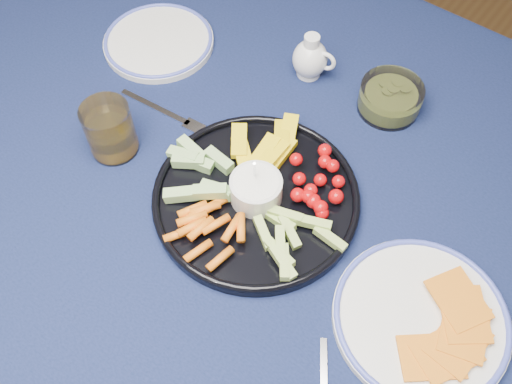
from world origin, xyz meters
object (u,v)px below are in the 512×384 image
Objects in this scene: crudite_platter at (255,195)px; pickle_bowl at (390,99)px; creamer_pitcher at (311,59)px; side_plate_extra at (159,41)px; dining_table at (266,185)px; juice_tumbler at (111,132)px; cheese_plate at (422,317)px.

pickle_bowl is at bearing 77.25° from crudite_platter.
creamer_pitcher is 0.31m from side_plate_extra.
pickle_bowl reaches higher than side_plate_extra.
creamer_pitcher is at bearing 104.80° from dining_table.
dining_table is at bearing -115.85° from pickle_bowl.
juice_tumbler is 0.45× the size of side_plate_extra.
pickle_bowl is 1.16× the size of juice_tumbler.
dining_table is 7.68× the size of side_plate_extra.
dining_table is 4.97× the size of crudite_platter.
cheese_plate is 0.57m from juice_tumbler.
side_plate_extra is (-0.45, -0.13, -0.01)m from pickle_bowl.
side_plate_extra is (-0.34, 0.09, 0.10)m from dining_table.
juice_tumbler is at bearing -64.00° from side_plate_extra.
crudite_platter reaches higher than creamer_pitcher.
creamer_pitcher is 0.81× the size of pickle_bowl.
dining_table is 17.11× the size of juice_tumbler.
crudite_platter is 0.32m from pickle_bowl.
crudite_platter is 1.33× the size of cheese_plate.
cheese_plate is at bearing -37.47° from creamer_pitcher.
crudite_platter reaches higher than pickle_bowl.
crudite_platter is (0.04, -0.09, 0.11)m from dining_table.
pickle_bowl is 0.46m from side_plate_extra.
cheese_plate is at bearing -16.38° from dining_table.
pickle_bowl is 0.52× the size of side_plate_extra.
side_plate_extra is (-0.12, 0.24, -0.03)m from juice_tumbler.
crudite_platter reaches higher than cheese_plate.
dining_table is 0.29m from juice_tumbler.
dining_table is at bearing -75.20° from creamer_pitcher.
crudite_platter is at bearing 176.82° from cheese_plate.
creamer_pitcher is (-0.09, 0.29, 0.02)m from crudite_platter.
creamer_pitcher is at bearing 22.03° from side_plate_extra.
crudite_platter is at bearing -102.75° from pickle_bowl.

